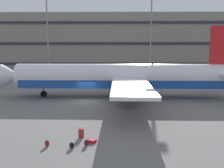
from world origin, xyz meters
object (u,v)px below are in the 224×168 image
at_px(suitcase_silver, 81,133).
at_px(backpack_laid_flat, 86,143).
at_px(airliner, 124,77).
at_px(suitcase_upright, 91,141).
at_px(backpack_small, 72,145).
at_px(backpack_scuffed, 47,144).

xyz_separation_m(suitcase_silver, backpack_laid_flat, (0.60, -1.61, -0.16)).
distance_m(airliner, suitcase_upright, 17.45).
height_order(suitcase_upright, backpack_small, backpack_small).
height_order(backpack_small, backpack_laid_flat, backpack_laid_flat).
xyz_separation_m(airliner, backpack_laid_flat, (-3.46, -17.61, -2.74)).
bearing_deg(backpack_laid_flat, backpack_small, -155.89).
bearing_deg(backpack_small, backpack_laid_flat, 24.11).
relative_size(suitcase_upright, suitcase_silver, 0.96).
bearing_deg(suitcase_upright, suitcase_silver, 134.57).
height_order(airliner, backpack_laid_flat, airliner).
height_order(suitcase_upright, backpack_scuffed, backpack_scuffed).
relative_size(suitcase_upright, backpack_small, 1.64).
relative_size(suitcase_upright, backpack_laid_flat, 1.53).
xyz_separation_m(suitcase_upright, backpack_laid_flat, (-0.31, -0.69, 0.12)).
bearing_deg(backpack_laid_flat, suitcase_silver, 110.40).
height_order(backpack_laid_flat, backpack_scuffed, backpack_laid_flat).
distance_m(airliner, backpack_laid_flat, 18.15).
bearing_deg(airliner, backpack_scuffed, -109.48).
bearing_deg(suitcase_upright, backpack_laid_flat, -114.27).
bearing_deg(backpack_laid_flat, suitcase_upright, 65.73).
bearing_deg(backpack_laid_flat, airliner, 78.88).
bearing_deg(suitcase_upright, airliner, 79.45).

